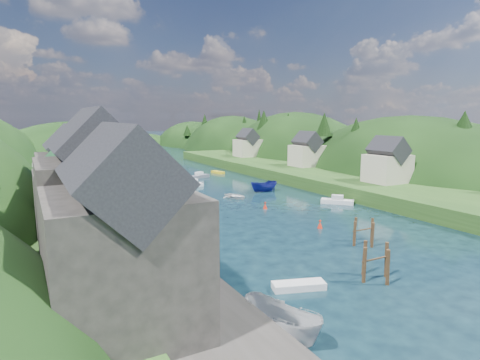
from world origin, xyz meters
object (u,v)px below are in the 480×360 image
channel_buoy_near (320,225)px  channel_buoy_far (265,206)px  piling_cluster_near (375,265)px  piling_cluster_far (363,234)px

channel_buoy_near → channel_buoy_far: (-0.42, 12.62, 0.00)m
piling_cluster_near → channel_buoy_near: (6.42, 15.23, -0.85)m
piling_cluster_near → piling_cluster_far: bearing=50.4°
channel_buoy_near → channel_buoy_far: bearing=91.9°
piling_cluster_near → channel_buoy_near: size_ratio=3.46×
piling_cluster_near → channel_buoy_near: 16.55m
piling_cluster_near → channel_buoy_far: (6.00, 27.85, -0.85)m
channel_buoy_far → piling_cluster_far: bearing=-88.6°
piling_cluster_far → channel_buoy_far: size_ratio=3.10×
piling_cluster_far → channel_buoy_near: (-0.05, 7.41, -0.66)m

